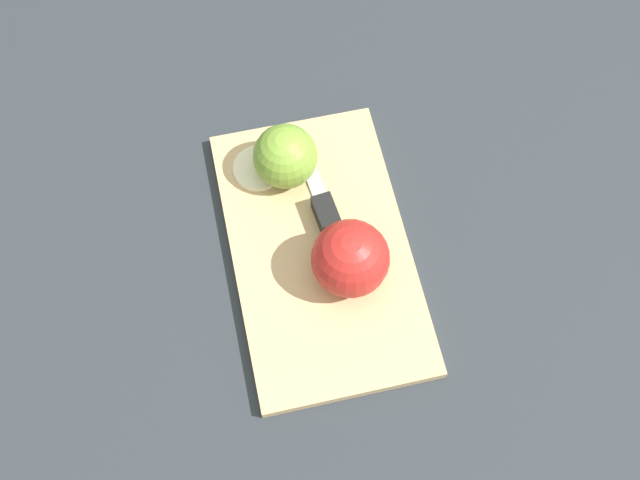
% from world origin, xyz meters
% --- Properties ---
extents(ground_plane, '(4.00, 4.00, 0.00)m').
position_xyz_m(ground_plane, '(0.00, 0.00, 0.00)').
color(ground_plane, '#282D33').
extents(cutting_board, '(0.37, 0.24, 0.02)m').
position_xyz_m(cutting_board, '(0.00, 0.00, 0.01)').
color(cutting_board, tan).
rests_on(cutting_board, ground_plane).
extents(apple_half_left, '(0.09, 0.09, 0.09)m').
position_xyz_m(apple_half_left, '(-0.04, -0.03, 0.06)').
color(apple_half_left, red).
rests_on(apple_half_left, cutting_board).
extents(apple_half_right, '(0.08, 0.08, 0.08)m').
position_xyz_m(apple_half_right, '(0.10, 0.03, 0.05)').
color(apple_half_right, olive).
rests_on(apple_half_right, cutting_board).
extents(knife, '(0.15, 0.05, 0.02)m').
position_xyz_m(knife, '(0.03, -0.01, 0.03)').
color(knife, silver).
rests_on(knife, cutting_board).
extents(apple_slice, '(0.06, 0.06, 0.01)m').
position_xyz_m(apple_slice, '(0.11, 0.06, 0.02)').
color(apple_slice, beige).
rests_on(apple_slice, cutting_board).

